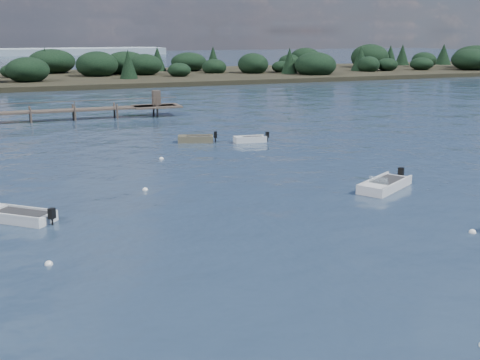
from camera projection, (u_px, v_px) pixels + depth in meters
name	position (u px, v px, depth m)	size (l,w,h in m)	color
ground	(102.00, 105.00, 74.43)	(400.00, 400.00, 0.00)	#18273A
dinghy_mid_grey	(16.00, 217.00, 29.01)	(3.79, 3.59, 1.04)	silver
tender_far_grey_b	(250.00, 140.00, 49.46)	(2.98, 1.29, 1.01)	silver
tender_far_white	(196.00, 140.00, 49.43)	(3.27, 1.99, 1.10)	#6A6247
dinghy_mid_white_b	(385.00, 186.00, 34.78)	(4.41, 3.54, 1.13)	silver
buoy_b	(472.00, 233.00, 27.27)	(0.32, 0.32, 0.32)	white
buoy_c	(49.00, 265.00, 23.54)	(0.32, 0.32, 0.32)	white
buoy_e	(161.00, 159.00, 42.94)	(0.32, 0.32, 0.32)	white
buoy_extra_a	(145.00, 190.00, 34.55)	(0.32, 0.32, 0.32)	white
far_headland	(197.00, 67.00, 118.96)	(190.00, 40.00, 5.80)	black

